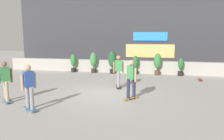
{
  "coord_description": "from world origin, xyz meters",
  "views": [
    {
      "loc": [
        2.37,
        -9.97,
        2.76
      ],
      "look_at": [
        0.0,
        1.5,
        0.9
      ],
      "focal_mm": 35.95,
      "sensor_mm": 36.0,
      "label": 1
    }
  ],
  "objects_px": {
    "potted_plant_2": "(112,60)",
    "skater_mid_plaza": "(118,70)",
    "skater_by_wall_right": "(29,85)",
    "skateboard_near_camera": "(200,79)",
    "potted_plant_5": "(181,66)",
    "skater_far_right": "(131,78)",
    "potted_plant_4": "(158,62)",
    "potted_plant_1": "(94,61)",
    "skater_foreground": "(5,80)",
    "potted_plant_0": "(73,62)",
    "potted_plant_3": "(135,64)"
  },
  "relations": [
    {
      "from": "potted_plant_2",
      "to": "skater_mid_plaza",
      "type": "relative_size",
      "value": 0.95
    },
    {
      "from": "skater_by_wall_right",
      "to": "skateboard_near_camera",
      "type": "distance_m",
      "value": 10.02
    },
    {
      "from": "potted_plant_5",
      "to": "skater_far_right",
      "type": "height_order",
      "value": "skater_far_right"
    },
    {
      "from": "potted_plant_4",
      "to": "skater_mid_plaza",
      "type": "distance_m",
      "value": 4.7
    },
    {
      "from": "potted_plant_1",
      "to": "skateboard_near_camera",
      "type": "distance_m",
      "value": 7.29
    },
    {
      "from": "skater_foreground",
      "to": "skateboard_near_camera",
      "type": "xyz_separation_m",
      "value": [
        8.61,
        6.28,
        -0.88
      ]
    },
    {
      "from": "potted_plant_2",
      "to": "skater_mid_plaza",
      "type": "bearing_deg",
      "value": -74.26
    },
    {
      "from": "potted_plant_0",
      "to": "potted_plant_1",
      "type": "xyz_separation_m",
      "value": [
        1.55,
        0.0,
        0.11
      ]
    },
    {
      "from": "potted_plant_1",
      "to": "skater_mid_plaza",
      "type": "distance_m",
      "value": 4.99
    },
    {
      "from": "potted_plant_0",
      "to": "potted_plant_2",
      "type": "bearing_deg",
      "value": 0.0
    },
    {
      "from": "potted_plant_3",
      "to": "skater_by_wall_right",
      "type": "relative_size",
      "value": 0.77
    },
    {
      "from": "potted_plant_5",
      "to": "skateboard_near_camera",
      "type": "relative_size",
      "value": 1.48
    },
    {
      "from": "potted_plant_4",
      "to": "skater_mid_plaza",
      "type": "xyz_separation_m",
      "value": [
        -1.96,
        -4.27,
        0.07
      ]
    },
    {
      "from": "skater_far_right",
      "to": "potted_plant_4",
      "type": "bearing_deg",
      "value": 80.3
    },
    {
      "from": "potted_plant_4",
      "to": "skateboard_near_camera",
      "type": "distance_m",
      "value": 3.02
    },
    {
      "from": "potted_plant_1",
      "to": "skater_by_wall_right",
      "type": "distance_m",
      "value": 8.39
    },
    {
      "from": "potted_plant_1",
      "to": "skater_far_right",
      "type": "relative_size",
      "value": 0.88
    },
    {
      "from": "potted_plant_2",
      "to": "potted_plant_5",
      "type": "distance_m",
      "value": 4.71
    },
    {
      "from": "skater_by_wall_right",
      "to": "skateboard_near_camera",
      "type": "xyz_separation_m",
      "value": [
        7.08,
        7.03,
        -0.88
      ]
    },
    {
      "from": "skater_mid_plaza",
      "to": "skater_by_wall_right",
      "type": "bearing_deg",
      "value": -121.76
    },
    {
      "from": "skater_far_right",
      "to": "skater_mid_plaza",
      "type": "distance_m",
      "value": 2.13
    },
    {
      "from": "potted_plant_3",
      "to": "skater_mid_plaza",
      "type": "xyz_separation_m",
      "value": [
        -0.45,
        -4.27,
        0.21
      ]
    },
    {
      "from": "potted_plant_0",
      "to": "potted_plant_2",
      "type": "relative_size",
      "value": 0.83
    },
    {
      "from": "potted_plant_1",
      "to": "skater_mid_plaza",
      "type": "xyz_separation_m",
      "value": [
        2.59,
        -4.27,
        0.08
      ]
    },
    {
      "from": "skater_foreground",
      "to": "skater_far_right",
      "type": "bearing_deg",
      "value": 16.14
    },
    {
      "from": "potted_plant_0",
      "to": "skater_far_right",
      "type": "bearing_deg",
      "value": -50.9
    },
    {
      "from": "potted_plant_4",
      "to": "skater_foreground",
      "type": "height_order",
      "value": "skater_foreground"
    },
    {
      "from": "potted_plant_4",
      "to": "skater_by_wall_right",
      "type": "height_order",
      "value": "skater_by_wall_right"
    },
    {
      "from": "potted_plant_2",
      "to": "skater_far_right",
      "type": "distance_m",
      "value": 6.55
    },
    {
      "from": "skateboard_near_camera",
      "to": "potted_plant_0",
      "type": "bearing_deg",
      "value": 171.06
    },
    {
      "from": "potted_plant_0",
      "to": "skater_foreground",
      "type": "distance_m",
      "value": 7.64
    },
    {
      "from": "potted_plant_2",
      "to": "skater_foreground",
      "type": "height_order",
      "value": "skater_foreground"
    },
    {
      "from": "potted_plant_0",
      "to": "potted_plant_5",
      "type": "bearing_deg",
      "value": 0.0
    },
    {
      "from": "skater_mid_plaza",
      "to": "skateboard_near_camera",
      "type": "height_order",
      "value": "skater_mid_plaza"
    },
    {
      "from": "potted_plant_4",
      "to": "skater_far_right",
      "type": "xyz_separation_m",
      "value": [
        -1.06,
        -6.2,
        0.07
      ]
    },
    {
      "from": "skater_far_right",
      "to": "potted_plant_5",
      "type": "bearing_deg",
      "value": 67.25
    },
    {
      "from": "potted_plant_0",
      "to": "skater_by_wall_right",
      "type": "xyz_separation_m",
      "value": [
        1.59,
        -8.39,
        0.19
      ]
    },
    {
      "from": "skater_foreground",
      "to": "skater_far_right",
      "type": "height_order",
      "value": "same"
    },
    {
      "from": "potted_plant_5",
      "to": "skater_mid_plaza",
      "type": "relative_size",
      "value": 0.71
    },
    {
      "from": "potted_plant_1",
      "to": "potted_plant_2",
      "type": "height_order",
      "value": "potted_plant_2"
    },
    {
      "from": "potted_plant_0",
      "to": "potted_plant_3",
      "type": "distance_m",
      "value": 4.59
    },
    {
      "from": "potted_plant_1",
      "to": "skateboard_near_camera",
      "type": "bearing_deg",
      "value": -10.84
    },
    {
      "from": "potted_plant_0",
      "to": "skater_mid_plaza",
      "type": "distance_m",
      "value": 5.95
    },
    {
      "from": "skater_foreground",
      "to": "skater_by_wall_right",
      "type": "distance_m",
      "value": 1.7
    },
    {
      "from": "potted_plant_2",
      "to": "potted_plant_4",
      "type": "bearing_deg",
      "value": -0.0
    },
    {
      "from": "potted_plant_1",
      "to": "potted_plant_3",
      "type": "distance_m",
      "value": 3.04
    },
    {
      "from": "skater_foreground",
      "to": "skater_far_right",
      "type": "relative_size",
      "value": 1.0
    },
    {
      "from": "potted_plant_2",
      "to": "skateboard_near_camera",
      "type": "height_order",
      "value": "potted_plant_2"
    },
    {
      "from": "potted_plant_3",
      "to": "potted_plant_5",
      "type": "distance_m",
      "value": 3.05
    },
    {
      "from": "potted_plant_3",
      "to": "skater_far_right",
      "type": "relative_size",
      "value": 0.77
    }
  ]
}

